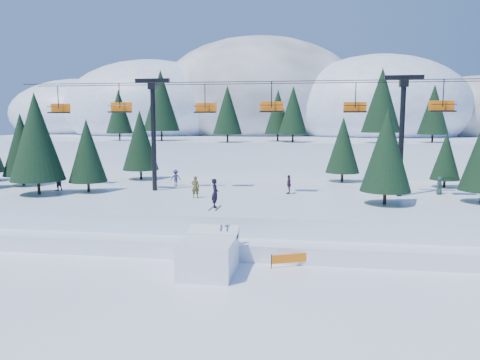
# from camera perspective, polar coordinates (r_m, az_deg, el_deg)

# --- Properties ---
(ground) EXTENTS (160.00, 160.00, 0.00)m
(ground) POSITION_cam_1_polar(r_m,az_deg,el_deg) (25.82, -4.07, -13.21)
(ground) COLOR white
(ground) RESTS_ON ground
(mid_shelf) EXTENTS (70.00, 22.00, 2.50)m
(mid_shelf) POSITION_cam_1_polar(r_m,az_deg,el_deg) (42.64, 1.24, -3.20)
(mid_shelf) COLOR white
(mid_shelf) RESTS_ON ground
(berm) EXTENTS (70.00, 6.00, 1.10)m
(berm) POSITION_cam_1_polar(r_m,az_deg,el_deg) (33.14, -1.01, -7.53)
(berm) COLOR white
(berm) RESTS_ON ground
(mountain_ridge) EXTENTS (119.00, 60.29, 26.46)m
(mountain_ridge) POSITION_cam_1_polar(r_m,az_deg,el_deg) (97.49, 2.49, 7.69)
(mountain_ridge) COLOR white
(mountain_ridge) RESTS_ON ground
(jump_kicker) EXTENTS (3.07, 4.32, 5.49)m
(jump_kicker) POSITION_cam_1_polar(r_m,az_deg,el_deg) (28.07, -3.83, -8.98)
(jump_kicker) COLOR white
(jump_kicker) RESTS_ON ground
(chairlift) EXTENTS (46.00, 3.21, 10.28)m
(chairlift) POSITION_cam_1_polar(r_m,az_deg,el_deg) (41.84, 2.73, 7.71)
(chairlift) COLOR black
(chairlift) RESTS_ON mid_shelf
(conifer_stand) EXTENTS (60.34, 17.10, 8.96)m
(conifer_stand) POSITION_cam_1_polar(r_m,az_deg,el_deg) (43.02, -2.00, 4.41)
(conifer_stand) COLOR black
(conifer_stand) RESTS_ON mid_shelf
(distant_skiers) EXTENTS (35.53, 7.56, 1.86)m
(distant_skiers) POSITION_cam_1_polar(r_m,az_deg,el_deg) (43.24, -4.98, -0.24)
(distant_skiers) COLOR #4E441C
(distant_skiers) RESTS_ON mid_shelf
(banner_near) EXTENTS (2.64, 1.15, 0.90)m
(banner_near) POSITION_cam_1_polar(r_m,az_deg,el_deg) (29.52, 6.47, -9.47)
(banner_near) COLOR black
(banner_near) RESTS_ON ground
(banner_far) EXTENTS (2.84, 0.36, 0.90)m
(banner_far) POSITION_cam_1_polar(r_m,az_deg,el_deg) (30.34, 13.84, -9.17)
(banner_far) COLOR black
(banner_far) RESTS_ON ground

